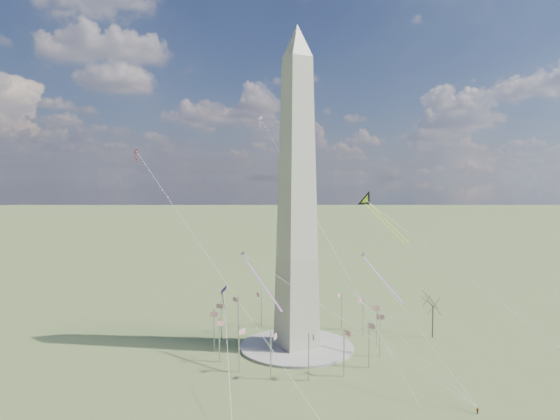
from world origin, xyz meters
name	(u,v)px	position (x,y,z in m)	size (l,w,h in m)	color
ground	(297,348)	(0.00, 0.00, 0.00)	(2000.00, 2000.00, 0.00)	#4F6532
plaza	(297,347)	(0.00, 0.00, 0.40)	(36.00, 36.00, 0.80)	#9D9B8F
washington_monument	(297,197)	(0.00, 0.00, 47.95)	(15.56, 15.56, 100.00)	#B9AA9B
flagpole_ring	(297,325)	(0.00, 0.00, 7.27)	(54.40, 54.40, 13.00)	#B8BABE
tree_near	(433,304)	(45.92, -12.23, 11.62)	(9.31, 9.31, 16.29)	#443829
person_centre	(478,411)	(14.67, -58.01, 0.79)	(0.92, 0.38, 1.58)	gray
kite_delta_black	(368,203)	(31.61, 5.23, 45.32)	(8.55, 20.66, 16.86)	black
kite_diamond_purple	(224,293)	(-21.08, 8.98, 18.05)	(2.52, 3.50, 10.23)	#501C81
kite_streamer_left	(377,272)	(22.45, -11.48, 24.36)	(2.17, 18.88, 12.95)	#FF283A
kite_streamer_mid	(256,273)	(-16.16, -4.22, 26.09)	(4.17, 20.97, 14.43)	#FF283A
kite_streamer_right	(365,300)	(30.13, 4.36, 11.04)	(16.69, 12.45, 13.52)	#FF283A
kite_small_red	(136,152)	(-41.22, 38.19, 62.72)	(1.54, 2.34, 5.04)	red
kite_small_white	(260,119)	(9.92, 47.28, 77.53)	(1.68, 1.57, 4.70)	silver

